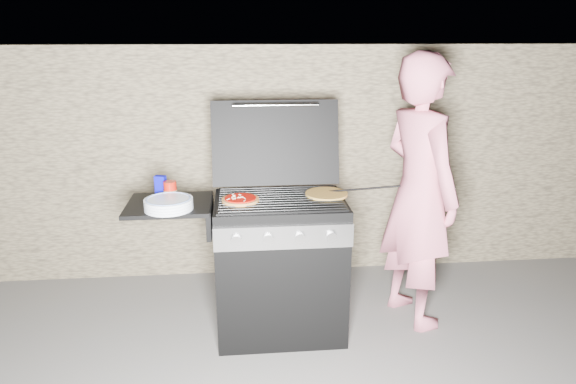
{
  "coord_description": "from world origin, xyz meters",
  "views": [
    {
      "loc": [
        -0.23,
        -2.98,
        1.89
      ],
      "look_at": [
        0.05,
        0.0,
        0.95
      ],
      "focal_mm": 32.0,
      "sensor_mm": 36.0,
      "label": 1
    }
  ],
  "objects": [
    {
      "name": "tongs",
      "position": [
        0.51,
        0.0,
        0.96
      ],
      "size": [
        0.44,
        0.2,
        0.1
      ],
      "primitive_type": "cylinder",
      "rotation": [
        0.0,
        1.4,
        -0.4
      ],
      "color": "black",
      "rests_on": "gas_grill"
    },
    {
      "name": "blue_carton",
      "position": [
        -0.73,
        0.11,
        0.97
      ],
      "size": [
        0.07,
        0.06,
        0.14
      ],
      "primitive_type": "cube",
      "rotation": [
        0.0,
        0.0,
        -0.31
      ],
      "color": "#0707A7",
      "rests_on": "gas_grill"
    },
    {
      "name": "person",
      "position": [
        0.91,
        0.09,
        0.89
      ],
      "size": [
        0.61,
        0.75,
        1.78
      ],
      "primitive_type": "imported",
      "rotation": [
        0.0,
        0.0,
        1.89
      ],
      "color": "#CD657A",
      "rests_on": "ground"
    },
    {
      "name": "stone_wall",
      "position": [
        0.0,
        1.05,
        0.9
      ],
      "size": [
        8.0,
        0.35,
        1.8
      ],
      "primitive_type": "cube",
      "color": "#8A7A5A",
      "rests_on": "ground"
    },
    {
      "name": "pizza_plain",
      "position": [
        0.3,
        0.04,
        0.92
      ],
      "size": [
        0.35,
        0.35,
        0.01
      ],
      "primitive_type": "cylinder",
      "rotation": [
        0.0,
        0.0,
        -0.41
      ],
      "color": "gold",
      "rests_on": "gas_grill"
    },
    {
      "name": "sauce_jar",
      "position": [
        -0.66,
        0.04,
        0.96
      ],
      "size": [
        0.09,
        0.09,
        0.12
      ],
      "primitive_type": "cylinder",
      "rotation": [
        0.0,
        0.0,
        0.11
      ],
      "color": "#941308",
      "rests_on": "gas_grill"
    },
    {
      "name": "gas_grill",
      "position": [
        -0.25,
        0.0,
        0.46
      ],
      "size": [
        1.34,
        0.79,
        0.91
      ],
      "primitive_type": null,
      "color": "black",
      "rests_on": "ground"
    },
    {
      "name": "ground",
      "position": [
        0.0,
        0.0,
        0.0
      ],
      "size": [
        50.0,
        50.0,
        0.0
      ],
      "primitive_type": "plane",
      "color": "#585654"
    },
    {
      "name": "plate_stack",
      "position": [
        -0.66,
        -0.12,
        0.93
      ],
      "size": [
        0.3,
        0.3,
        0.06
      ],
      "primitive_type": "cylinder",
      "rotation": [
        0.0,
        0.0,
        0.08
      ],
      "color": "white",
      "rests_on": "gas_grill"
    },
    {
      "name": "pizza_topped",
      "position": [
        -0.24,
        -0.03,
        0.92
      ],
      "size": [
        0.27,
        0.27,
        0.03
      ],
      "primitive_type": null,
      "rotation": [
        0.0,
        0.0,
        0.21
      ],
      "color": "#AA7D4F",
      "rests_on": "gas_grill"
    }
  ]
}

